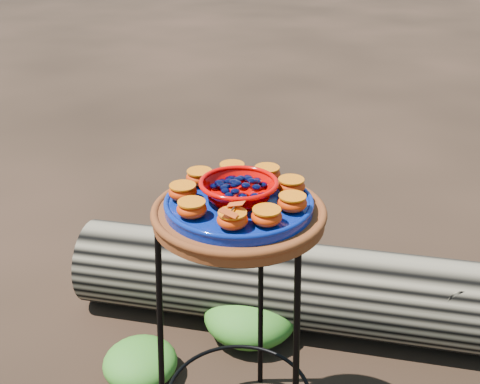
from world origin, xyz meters
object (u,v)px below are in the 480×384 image
(terracotta_saucer, at_px, (239,215))
(plant_stand, at_px, (239,337))
(red_bowl, at_px, (239,191))
(driftwood_log, at_px, (306,287))
(cobalt_plate, at_px, (239,205))

(terracotta_saucer, bearing_deg, plant_stand, 0.00)
(red_bowl, height_order, driftwood_log, red_bowl)
(plant_stand, bearing_deg, terracotta_saucer, 0.00)
(red_bowl, xyz_separation_m, driftwood_log, (0.07, 0.56, -0.63))
(terracotta_saucer, distance_m, red_bowl, 0.06)
(plant_stand, relative_size, cobalt_plate, 1.99)
(red_bowl, bearing_deg, driftwood_log, 82.88)
(plant_stand, height_order, red_bowl, red_bowl)
(terracotta_saucer, bearing_deg, driftwood_log, 82.88)
(plant_stand, distance_m, red_bowl, 0.43)
(plant_stand, xyz_separation_m, cobalt_plate, (0.00, 0.00, 0.40))
(cobalt_plate, bearing_deg, red_bowl, 0.00)
(cobalt_plate, relative_size, red_bowl, 2.00)
(driftwood_log, bearing_deg, red_bowl, -97.12)
(plant_stand, xyz_separation_m, terracotta_saucer, (0.00, 0.00, 0.37))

